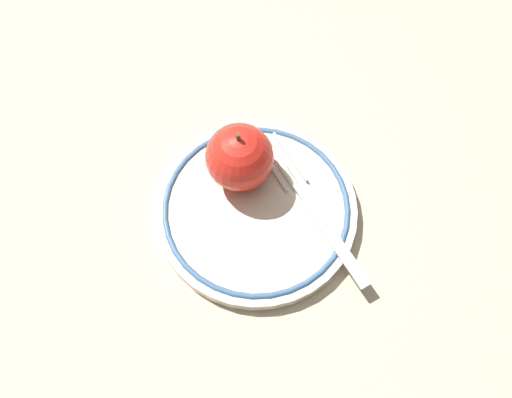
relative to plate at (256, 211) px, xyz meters
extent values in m
plane|color=#BBAA8F|center=(0.01, 0.00, -0.01)|extent=(2.00, 2.00, 0.00)
cylinder|color=beige|center=(0.00, 0.00, 0.00)|extent=(0.21, 0.21, 0.02)
torus|color=#3C618D|center=(0.00, 0.00, 0.01)|extent=(0.19, 0.19, 0.01)
sphere|color=red|center=(0.03, -0.03, 0.04)|extent=(0.07, 0.07, 0.07)
cylinder|color=brown|center=(0.03, -0.03, 0.08)|extent=(0.00, 0.00, 0.01)
cube|color=silver|center=(-0.09, 0.02, 0.01)|extent=(0.08, 0.08, 0.00)
cube|color=silver|center=(-0.04, -0.03, 0.01)|extent=(0.02, 0.02, 0.00)
cube|color=silver|center=(-0.02, -0.07, 0.01)|extent=(0.05, 0.05, 0.00)
cube|color=silver|center=(-0.01, -0.06, 0.01)|extent=(0.05, 0.05, 0.00)
cube|color=silver|center=(-0.01, -0.05, 0.01)|extent=(0.05, 0.05, 0.00)
cube|color=silver|center=(0.00, -0.05, 0.01)|extent=(0.05, 0.05, 0.00)
camera|label=1|loc=(-0.06, 0.23, 0.53)|focal=40.00mm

